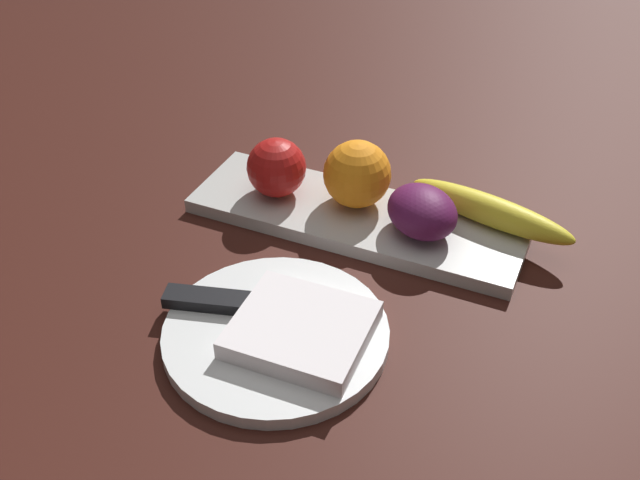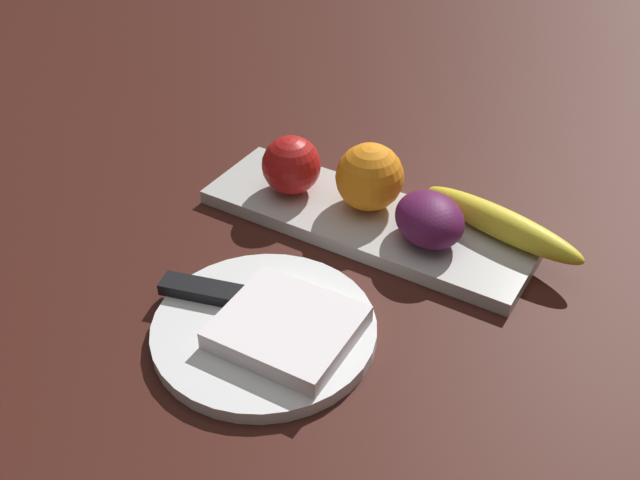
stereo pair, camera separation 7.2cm
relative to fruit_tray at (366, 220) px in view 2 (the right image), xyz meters
name	(u,v)px [view 2 (the right image)]	position (x,y,z in m)	size (l,w,h in m)	color
ground_plane	(409,218)	(0.03, 0.04, -0.01)	(2.40, 2.40, 0.00)	#391610
fruit_tray	(366,220)	(0.00, 0.00, 0.00)	(0.37, 0.12, 0.02)	#BCBCB7
apple	(291,165)	(-0.10, 0.00, 0.04)	(0.07, 0.07, 0.07)	#B11614
banana	(500,226)	(0.14, 0.03, 0.02)	(0.19, 0.03, 0.03)	yellow
orange_near_apple	(370,177)	(-0.01, 0.02, 0.05)	(0.08, 0.08, 0.08)	orange
grape_bunch	(429,219)	(0.08, -0.01, 0.03)	(0.08, 0.07, 0.05)	#541642
dinner_plate	(264,330)	(0.00, -0.20, 0.00)	(0.21, 0.21, 0.01)	white
folded_napkin	(287,327)	(0.03, -0.20, 0.01)	(0.12, 0.11, 0.02)	white
knife	(221,295)	(-0.06, -0.19, 0.01)	(0.18, 0.07, 0.01)	silver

